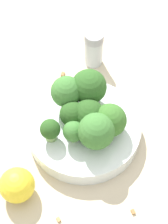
% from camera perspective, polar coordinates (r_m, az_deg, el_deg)
% --- Properties ---
extents(ground_plane, '(3.00, 3.00, 0.00)m').
position_cam_1_polar(ground_plane, '(0.65, -0.00, -3.35)').
color(ground_plane, beige).
extents(bowl, '(0.19, 0.19, 0.03)m').
position_cam_1_polar(bowl, '(0.64, -0.00, -2.62)').
color(bowl, silver).
rests_on(bowl, ground_plane).
extents(broccoli_floret_0, '(0.03, 0.03, 0.04)m').
position_cam_1_polar(broccoli_floret_0, '(0.59, -1.61, -3.00)').
color(broccoli_floret_0, '#84AD66').
rests_on(broccoli_floret_0, bowl).
extents(broccoli_floret_1, '(0.05, 0.05, 0.07)m').
position_cam_1_polar(broccoli_floret_1, '(0.61, -2.66, 3.05)').
color(broccoli_floret_1, '#7A9E5B').
rests_on(broccoli_floret_1, bowl).
extents(broccoli_floret_2, '(0.06, 0.06, 0.07)m').
position_cam_1_polar(broccoli_floret_2, '(0.57, 1.87, -3.01)').
color(broccoli_floret_2, '#84AD66').
rests_on(broccoli_floret_2, bowl).
extents(broccoli_floret_3, '(0.05, 0.05, 0.06)m').
position_cam_1_polar(broccoli_floret_3, '(0.59, 3.95, -1.29)').
color(broccoli_floret_3, '#7A9E5B').
rests_on(broccoli_floret_3, bowl).
extents(broccoli_floret_4, '(0.04, 0.04, 0.05)m').
position_cam_1_polar(broccoli_floret_4, '(0.60, -1.79, -0.63)').
color(broccoli_floret_4, '#84AD66').
rests_on(broccoli_floret_4, bowl).
extents(broccoli_floret_5, '(0.03, 0.03, 0.04)m').
position_cam_1_polar(broccoli_floret_5, '(0.59, -5.17, -2.76)').
color(broccoli_floret_5, '#84AD66').
rests_on(broccoli_floret_5, bowl).
extents(broccoli_floret_6, '(0.05, 0.05, 0.05)m').
position_cam_1_polar(broccoli_floret_6, '(0.60, 0.75, -0.54)').
color(broccoli_floret_6, '#7A9E5B').
rests_on(broccoli_floret_6, bowl).
extents(broccoli_floret_7, '(0.06, 0.06, 0.07)m').
position_cam_1_polar(broccoli_floret_7, '(0.62, 0.75, 3.80)').
color(broccoli_floret_7, '#7A9E5B').
rests_on(broccoli_floret_7, bowl).
extents(pepper_shaker, '(0.04, 0.04, 0.08)m').
position_cam_1_polar(pepper_shaker, '(0.72, 1.50, 9.68)').
color(pepper_shaker, '#B2B7BC').
rests_on(pepper_shaker, ground_plane).
extents(lemon_wedge, '(0.05, 0.05, 0.05)m').
position_cam_1_polar(lemon_wedge, '(0.58, -10.17, -10.92)').
color(lemon_wedge, yellow).
rests_on(lemon_wedge, ground_plane).
extents(almond_crumb_0, '(0.01, 0.01, 0.01)m').
position_cam_1_polar(almond_crumb_0, '(0.59, 7.50, -14.78)').
color(almond_crumb_0, olive).
rests_on(almond_crumb_0, ground_plane).
extents(almond_crumb_1, '(0.00, 0.01, 0.01)m').
position_cam_1_polar(almond_crumb_1, '(0.62, -9.21, -9.71)').
color(almond_crumb_1, olive).
rests_on(almond_crumb_1, ground_plane).
extents(almond_crumb_2, '(0.01, 0.01, 0.01)m').
position_cam_1_polar(almond_crumb_2, '(0.72, -3.26, 5.89)').
color(almond_crumb_2, olive).
rests_on(almond_crumb_2, ground_plane).
extents(almond_crumb_4, '(0.01, 0.01, 0.01)m').
position_cam_1_polar(almond_crumb_4, '(0.58, -3.92, -16.00)').
color(almond_crumb_4, '#AD7F4C').
rests_on(almond_crumb_4, ground_plane).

